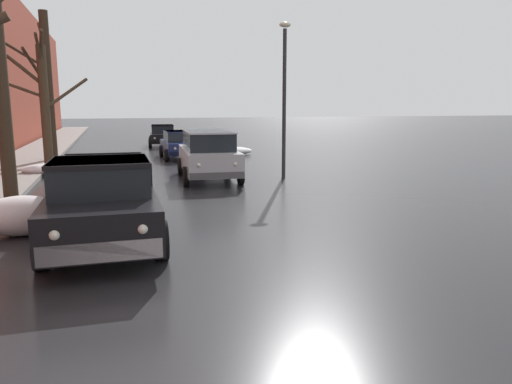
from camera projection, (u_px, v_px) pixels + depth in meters
The scene contains 12 objects.
left_sidewalk_slab at pixel (9, 173), 19.34m from camera, with size 2.75×80.00×0.15m, color gray.
snow_bank_near_corner_left at pixel (23, 217), 10.29m from camera, with size 1.80×1.02×0.86m.
snow_bank_along_left_kerb at pixel (230, 151), 26.73m from camera, with size 2.32×1.24×0.65m.
snow_bank_mid_block_left at pixel (62, 168), 19.20m from camera, with size 2.87×1.17×0.67m.
bare_tree_second_along_sidewalk at pixel (1, 87), 12.92m from camera, with size 2.27×2.17×6.42m.
bare_tree_mid_block at pixel (44, 100), 21.17m from camera, with size 3.47×2.41×5.80m.
bare_tree_far_down_block at pixel (47, 84), 22.80m from camera, with size 2.28×3.77×7.04m.
pickup_truck_black_approaching_near_lane at pixel (103, 199), 9.71m from camera, with size 2.25×5.44×1.76m.
suv_silver_parked_kerbside_close at pixel (208, 153), 17.98m from camera, with size 2.31×4.74×1.82m.
sedan_darkblue_parked_kerbside_mid at pixel (181, 144), 25.11m from camera, with size 2.02×3.89×1.42m.
sedan_black_parked_far_down_block at pixel (163, 135), 32.34m from camera, with size 2.11×4.11×1.42m.
street_lamp_post at pixel (284, 92), 17.88m from camera, with size 0.44×0.24×5.70m.
Camera 1 is at (-1.73, -3.19, 2.76)m, focal length 33.93 mm.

